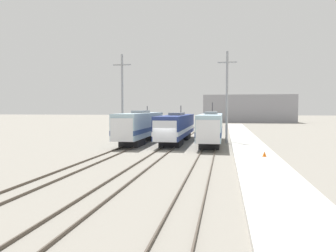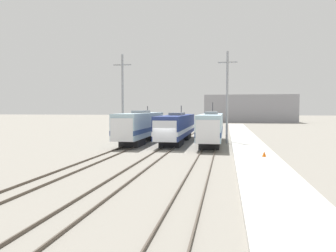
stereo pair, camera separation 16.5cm
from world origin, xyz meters
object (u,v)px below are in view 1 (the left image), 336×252
at_px(locomotive_center, 176,127).
at_px(locomotive_far_right, 211,128).
at_px(traffic_cone, 264,154).
at_px(catenary_tower_left, 122,96).
at_px(locomotive_far_left, 140,126).
at_px(catenary_tower_right, 227,96).

distance_m(locomotive_center, locomotive_far_right, 5.03).
height_order(locomotive_center, traffic_cone, locomotive_center).
distance_m(locomotive_center, traffic_cone, 17.11).
height_order(locomotive_far_right, traffic_cone, locomotive_far_right).
distance_m(locomotive_far_right, catenary_tower_left, 13.23).
distance_m(locomotive_far_left, traffic_cone, 19.33).
distance_m(locomotive_far_left, catenary_tower_right, 12.31).
height_order(locomotive_far_right, catenary_tower_right, catenary_tower_right).
distance_m(catenary_tower_left, catenary_tower_right, 14.44).
xyz_separation_m(locomotive_far_left, catenary_tower_right, (11.50, 1.52, 4.09)).
height_order(locomotive_far_left, locomotive_far_right, locomotive_far_right).
distance_m(locomotive_far_left, locomotive_center, 4.96).
bearing_deg(catenary_tower_left, locomotive_far_right, -8.00).
height_order(locomotive_far_right, catenary_tower_left, catenary_tower_left).
height_order(locomotive_far_left, catenary_tower_left, catenary_tower_left).
bearing_deg(traffic_cone, catenary_tower_left, 141.96).
bearing_deg(catenary_tower_right, traffic_cone, -76.69).
bearing_deg(catenary_tower_left, locomotive_center, -0.71).
relative_size(locomotive_far_left, catenary_tower_left, 1.40).
bearing_deg(locomotive_far_right, locomotive_center, 160.81).
xyz_separation_m(locomotive_center, locomotive_far_right, (4.75, -1.65, 0.08)).
height_order(catenary_tower_left, traffic_cone, catenary_tower_left).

